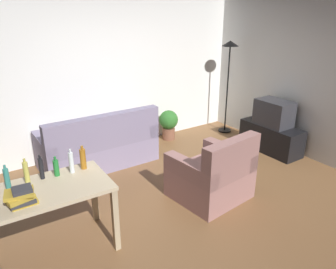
# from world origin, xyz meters

# --- Properties ---
(ground_plane) EXTENTS (5.20, 4.40, 0.02)m
(ground_plane) POSITION_xyz_m (0.00, 0.00, -0.01)
(ground_plane) COLOR brown
(wall_rear) EXTENTS (5.20, 0.10, 2.70)m
(wall_rear) POSITION_xyz_m (0.00, 2.20, 1.35)
(wall_rear) COLOR white
(wall_rear) RESTS_ON ground_plane
(wall_right) EXTENTS (0.10, 4.40, 2.70)m
(wall_right) POSITION_xyz_m (2.60, 0.00, 1.35)
(wall_right) COLOR silver
(wall_right) RESTS_ON ground_plane
(couch) EXTENTS (1.79, 0.84, 0.92)m
(couch) POSITION_xyz_m (-0.49, 1.59, 0.31)
(couch) COLOR gray
(couch) RESTS_ON ground_plane
(tv_stand) EXTENTS (0.44, 1.10, 0.48)m
(tv_stand) POSITION_xyz_m (2.25, 0.44, 0.24)
(tv_stand) COLOR black
(tv_stand) RESTS_ON ground_plane
(tv) EXTENTS (0.41, 0.60, 0.44)m
(tv) POSITION_xyz_m (2.25, 0.44, 0.70)
(tv) COLOR #2D2D33
(tv) RESTS_ON tv_stand
(torchiere_lamp) EXTENTS (0.32, 0.32, 1.81)m
(torchiere_lamp) POSITION_xyz_m (2.25, 1.60, 1.41)
(torchiere_lamp) COLOR black
(torchiere_lamp) RESTS_ON ground_plane
(desk) EXTENTS (1.22, 0.73, 0.76)m
(desk) POSITION_xyz_m (-1.69, -0.05, 0.65)
(desk) COLOR #C6B28E
(desk) RESTS_ON ground_plane
(potted_plant) EXTENTS (0.36, 0.36, 0.57)m
(potted_plant) POSITION_xyz_m (1.06, 1.90, 0.33)
(potted_plant) COLOR brown
(potted_plant) RESTS_ON ground_plane
(armchair) EXTENTS (0.99, 0.93, 0.92)m
(armchair) POSITION_xyz_m (0.36, -0.17, 0.32)
(armchair) COLOR #996B66
(armchair) RESTS_ON ground_plane
(bottle_tall) EXTENTS (0.05, 0.05, 0.27)m
(bottle_tall) POSITION_xyz_m (-2.00, 0.10, 0.88)
(bottle_tall) COLOR teal
(bottle_tall) RESTS_ON desk
(bottle_squat) EXTENTS (0.05, 0.05, 0.28)m
(bottle_squat) POSITION_xyz_m (-1.82, 0.14, 0.88)
(bottle_squat) COLOR #BCB24C
(bottle_squat) RESTS_ON desk
(bottle_dark) EXTENTS (0.05, 0.05, 0.27)m
(bottle_dark) POSITION_xyz_m (-1.67, 0.17, 0.88)
(bottle_dark) COLOR black
(bottle_dark) RESTS_ON desk
(bottle_green) EXTENTS (0.06, 0.06, 0.21)m
(bottle_green) POSITION_xyz_m (-1.53, 0.15, 0.85)
(bottle_green) COLOR #1E722D
(bottle_green) RESTS_ON desk
(bottle_clear) EXTENTS (0.05, 0.05, 0.27)m
(bottle_clear) POSITION_xyz_m (-1.37, 0.13, 0.88)
(bottle_clear) COLOR silver
(bottle_clear) RESTS_ON desk
(bottle_amber) EXTENTS (0.06, 0.06, 0.27)m
(bottle_amber) POSITION_xyz_m (-1.24, 0.15, 0.88)
(bottle_amber) COLOR #9E6019
(bottle_amber) RESTS_ON desk
(book_stack) EXTENTS (0.28, 0.22, 0.17)m
(book_stack) POSITION_xyz_m (-1.95, -0.23, 0.84)
(book_stack) COLOR #B7932D
(book_stack) RESTS_ON desk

